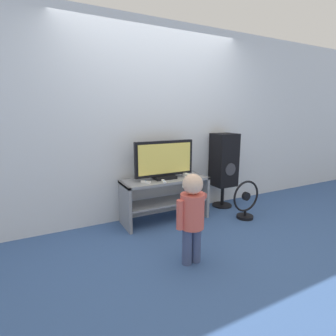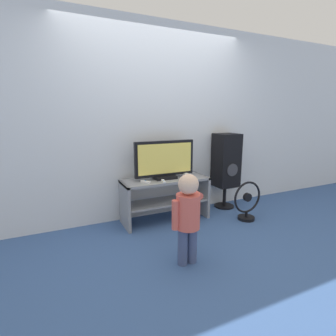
# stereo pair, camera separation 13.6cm
# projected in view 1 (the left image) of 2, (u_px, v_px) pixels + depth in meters

# --- Properties ---
(ground_plane) EXTENTS (16.00, 16.00, 0.00)m
(ground_plane) POSITION_uv_depth(u_px,v_px,m) (172.00, 225.00, 3.38)
(ground_plane) COLOR #38568C
(wall_back) EXTENTS (10.00, 0.06, 2.60)m
(wall_back) POSITION_uv_depth(u_px,v_px,m) (155.00, 122.00, 3.55)
(wall_back) COLOR silver
(wall_back) RESTS_ON ground_plane
(tv_stand) EXTENTS (1.15, 0.42, 0.57)m
(tv_stand) POSITION_uv_depth(u_px,v_px,m) (165.00, 193.00, 3.48)
(tv_stand) COLOR gray
(tv_stand) RESTS_ON ground_plane
(television) EXTENTS (0.82, 0.20, 0.50)m
(television) POSITION_uv_depth(u_px,v_px,m) (164.00, 160.00, 3.41)
(television) COLOR black
(television) RESTS_ON tv_stand
(game_console) EXTENTS (0.05, 0.16, 0.05)m
(game_console) POSITION_uv_depth(u_px,v_px,m) (187.00, 175.00, 3.51)
(game_console) COLOR white
(game_console) RESTS_ON tv_stand
(remote_primary) EXTENTS (0.10, 0.13, 0.03)m
(remote_primary) POSITION_uv_depth(u_px,v_px,m) (146.00, 182.00, 3.24)
(remote_primary) COLOR white
(remote_primary) RESTS_ON tv_stand
(remote_secondary) EXTENTS (0.06, 0.13, 0.03)m
(remote_secondary) POSITION_uv_depth(u_px,v_px,m) (164.00, 181.00, 3.27)
(remote_secondary) COLOR white
(remote_secondary) RESTS_ON tv_stand
(child) EXTENTS (0.34, 0.49, 0.88)m
(child) POSITION_uv_depth(u_px,v_px,m) (192.00, 211.00, 2.45)
(child) COLOR #3F4C72
(child) RESTS_ON ground_plane
(speaker_tower) EXTENTS (0.34, 0.32, 1.13)m
(speaker_tower) POSITION_uv_depth(u_px,v_px,m) (224.00, 161.00, 3.96)
(speaker_tower) COLOR black
(speaker_tower) RESTS_ON ground_plane
(floor_fan) EXTENTS (0.44, 0.22, 0.53)m
(floor_fan) POSITION_uv_depth(u_px,v_px,m) (246.00, 202.00, 3.57)
(floor_fan) COLOR black
(floor_fan) RESTS_ON ground_plane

